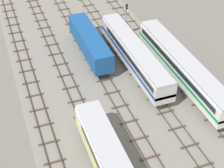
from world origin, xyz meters
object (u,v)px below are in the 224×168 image
object	(u,v)px
diesel_railcar_centre_midfar	(134,54)
signal_post_nearest	(126,16)
freight_boxcar_centre_left_far	(90,42)
passenger_coach_centre_right_mid	(182,66)

from	to	relation	value
diesel_railcar_centre_midfar	signal_post_nearest	xyz separation A→B (m)	(2.48, 9.26, 1.11)
diesel_railcar_centre_midfar	freight_boxcar_centre_left_far	xyz separation A→B (m)	(-4.96, 5.55, -0.15)
passenger_coach_centre_right_mid	signal_post_nearest	bearing A→B (deg)	99.82
signal_post_nearest	passenger_coach_centre_right_mid	bearing A→B (deg)	-80.18
freight_boxcar_centre_left_far	signal_post_nearest	world-z (taller)	signal_post_nearest
signal_post_nearest	diesel_railcar_centre_midfar	bearing A→B (deg)	-105.01
passenger_coach_centre_right_mid	freight_boxcar_centre_left_far	bearing A→B (deg)	133.04
diesel_railcar_centre_midfar	freight_boxcar_centre_left_far	size ratio (longest dim) A/B	1.46
freight_boxcar_centre_left_far	signal_post_nearest	xyz separation A→B (m)	(7.44, 3.72, 1.26)
passenger_coach_centre_right_mid	freight_boxcar_centre_left_far	xyz separation A→B (m)	(-9.93, 10.63, -0.16)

